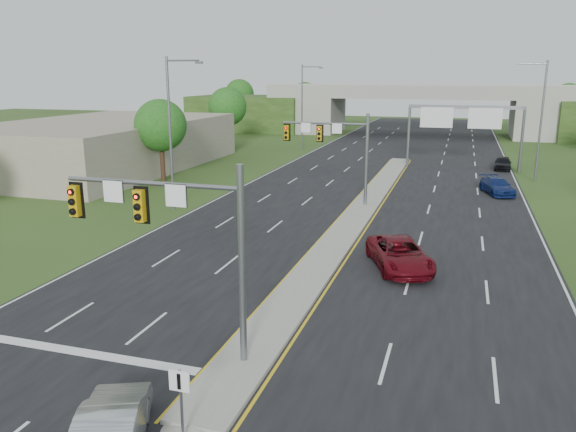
# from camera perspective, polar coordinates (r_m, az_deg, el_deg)

# --- Properties ---
(ground) EXTENTS (240.00, 240.00, 0.00)m
(ground) POSITION_cam_1_polar(r_m,az_deg,el_deg) (20.22, -4.49, -14.74)
(ground) COLOR #264016
(ground) RESTS_ON ground
(road) EXTENTS (24.00, 160.00, 0.02)m
(road) POSITION_cam_1_polar(r_m,az_deg,el_deg) (52.74, 9.63, 3.33)
(road) COLOR black
(road) RESTS_ON ground
(median) EXTENTS (2.00, 54.00, 0.16)m
(median) POSITION_cam_1_polar(r_m,az_deg,el_deg) (41.11, 7.36, 0.48)
(median) COLOR gray
(median) RESTS_ON road
(median_nose) EXTENTS (2.00, 2.00, 0.16)m
(median_nose) POSITION_cam_1_polar(r_m,az_deg,el_deg) (17.07, -9.76, -20.51)
(median_nose) COLOR gray
(median_nose) RESTS_ON road
(lane_markings) EXTENTS (23.72, 160.00, 0.01)m
(lane_markings) POSITION_cam_1_polar(r_m,az_deg,el_deg) (46.91, 7.89, 2.08)
(lane_markings) COLOR gold
(lane_markings) RESTS_ON road
(signal_mast_near) EXTENTS (6.62, 0.60, 7.00)m
(signal_mast_near) POSITION_cam_1_polar(r_m,az_deg,el_deg) (19.28, -11.11, -1.23)
(signal_mast_near) COLOR slate
(signal_mast_near) RESTS_ON ground
(signal_mast_far) EXTENTS (6.62, 0.60, 7.00)m
(signal_mast_far) POSITION_cam_1_polar(r_m,az_deg,el_deg) (42.58, 4.99, 7.34)
(signal_mast_far) COLOR slate
(signal_mast_far) RESTS_ON ground
(keep_right_sign) EXTENTS (0.60, 0.13, 2.20)m
(keep_right_sign) POSITION_cam_1_polar(r_m,az_deg,el_deg) (15.92, -10.87, -17.30)
(keep_right_sign) COLOR slate
(keep_right_sign) RESTS_ON ground
(sign_gantry) EXTENTS (11.58, 0.44, 6.67)m
(sign_gantry) POSITION_cam_1_polar(r_m,az_deg,el_deg) (61.48, 17.38, 9.34)
(sign_gantry) COLOR slate
(sign_gantry) RESTS_ON ground
(overpass) EXTENTS (80.00, 14.00, 8.10)m
(overpass) POSITION_cam_1_polar(r_m,az_deg,el_deg) (96.83, 13.41, 10.14)
(overpass) COLOR gray
(overpass) RESTS_ON ground
(lightpole_l_mid) EXTENTS (2.85, 0.25, 11.00)m
(lightpole_l_mid) POSITION_cam_1_polar(r_m,az_deg,el_deg) (41.67, -11.66, 8.87)
(lightpole_l_mid) COLOR slate
(lightpole_l_mid) RESTS_ON ground
(lightpole_l_far) EXTENTS (2.85, 0.25, 11.00)m
(lightpole_l_far) POSITION_cam_1_polar(r_m,az_deg,el_deg) (74.23, 1.59, 11.36)
(lightpole_l_far) COLOR slate
(lightpole_l_far) RESTS_ON ground
(lightpole_r_far) EXTENTS (2.85, 0.25, 11.00)m
(lightpole_r_far) POSITION_cam_1_polar(r_m,az_deg,el_deg) (56.90, 24.17, 9.29)
(lightpole_r_far) COLOR slate
(lightpole_r_far) RESTS_ON ground
(tree_l_near) EXTENTS (4.80, 4.80, 7.60)m
(tree_l_near) POSITION_cam_1_polar(r_m,az_deg,el_deg) (53.71, -12.82, 8.95)
(tree_l_near) COLOR #382316
(tree_l_near) RESTS_ON ground
(tree_l_mid) EXTENTS (5.20, 5.20, 8.12)m
(tree_l_mid) POSITION_cam_1_polar(r_m,az_deg,el_deg) (77.82, -6.17, 10.98)
(tree_l_mid) COLOR #382316
(tree_l_mid) RESTS_ON ground
(tree_back_a) EXTENTS (6.00, 6.00, 8.85)m
(tree_back_a) POSITION_cam_1_polar(r_m,az_deg,el_deg) (119.16, -4.96, 12.25)
(tree_back_a) COLOR #382316
(tree_back_a) RESTS_ON ground
(tree_back_b) EXTENTS (5.60, 5.60, 8.32)m
(tree_back_b) POSITION_cam_1_polar(r_m,az_deg,el_deg) (114.66, 1.69, 12.06)
(tree_back_b) COLOR #382316
(tree_back_b) RESTS_ON ground
(tree_back_c) EXTENTS (5.60, 5.60, 8.32)m
(tree_back_c) POSITION_cam_1_polar(r_m,az_deg,el_deg) (111.83, 26.57, 10.55)
(tree_back_c) COLOR #382316
(tree_back_c) RESTS_ON ground
(commercial_building) EXTENTS (18.00, 30.00, 5.00)m
(commercial_building) POSITION_cam_1_polar(r_m,az_deg,el_deg) (63.55, -18.34, 6.92)
(commercial_building) COLOR gray
(commercial_building) RESTS_ON ground
(car_silver) EXTENTS (3.21, 4.71, 1.47)m
(car_silver) POSITION_cam_1_polar(r_m,az_deg,el_deg) (16.40, -17.49, -19.86)
(car_silver) COLOR #96999D
(car_silver) RESTS_ON road
(car_far_a) EXTENTS (4.41, 6.06, 1.53)m
(car_far_a) POSITION_cam_1_polar(r_m,az_deg,el_deg) (29.50, 11.28, -3.81)
(car_far_a) COLOR #590811
(car_far_a) RESTS_ON road
(car_far_b) EXTENTS (3.17, 4.99, 1.35)m
(car_far_b) POSITION_cam_1_polar(r_m,az_deg,el_deg) (50.13, 20.48, 2.87)
(car_far_b) COLOR #0D1C51
(car_far_b) RESTS_ON road
(car_far_c) EXTENTS (1.88, 4.14, 1.38)m
(car_far_c) POSITION_cam_1_polar(r_m,az_deg,el_deg) (63.47, 20.99, 5.05)
(car_far_c) COLOR black
(car_far_c) RESTS_ON road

